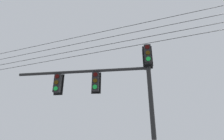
# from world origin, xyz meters

# --- Properties ---
(signal_mast_assembly) EXTENTS (5.55, 4.22, 6.64)m
(signal_mast_assembly) POSITION_xyz_m (1.26, -0.41, 4.81)
(signal_mast_assembly) COLOR black
(signal_mast_assembly) RESTS_ON ground
(overhead_wire_span) EXTENTS (20.72, 23.58, 1.35)m
(overhead_wire_span) POSITION_xyz_m (1.10, -0.68, 7.48)
(overhead_wire_span) COLOR black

